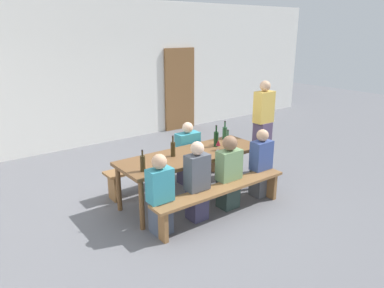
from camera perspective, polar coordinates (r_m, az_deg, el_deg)
The scene contains 20 objects.
ground_plane at distance 5.77m, azimuth 0.00°, elevation -8.56°, with size 24.00×24.00×0.00m, color slate.
back_wall at distance 8.50m, azimuth -15.52°, elevation 10.59°, with size 14.00×0.20×3.20m, color silver.
wooden_door at distance 9.54m, azimuth -1.94°, elevation 8.56°, with size 0.90×0.06×2.10m, color brown.
tasting_table at distance 5.50m, azimuth 0.00°, elevation -2.22°, with size 2.31×0.79×0.75m.
bench_near at distance 5.13m, azimuth 4.72°, elevation -7.64°, with size 2.21×0.30×0.45m.
bench_far at distance 6.15m, azimuth -3.91°, elevation -3.23°, with size 2.21×0.30×0.45m.
wine_bottle_0 at distance 6.19m, azimuth 5.17°, elevation 1.79°, with size 0.08×0.08×0.32m.
wine_bottle_1 at distance 5.33m, azimuth -3.01°, elevation -0.74°, with size 0.07×0.07×0.32m.
wine_bottle_2 at distance 5.66m, azimuth 5.63°, elevation 0.26°, with size 0.07×0.07×0.32m.
wine_bottle_3 at distance 5.79m, azimuth 3.81°, elevation 0.85°, with size 0.08×0.08×0.35m.
wine_bottle_4 at distance 4.81m, azimuth -7.76°, elevation -3.00°, with size 0.07×0.07×0.30m.
wine_glass_0 at distance 5.88m, azimuth 3.81°, elevation 1.08°, with size 0.07×0.07×0.18m.
wine_glass_1 at distance 5.59m, azimuth 4.14°, elevation 0.15°, with size 0.08×0.08×0.17m.
wine_glass_2 at distance 5.88m, azimuth 6.22°, elevation 0.89°, with size 0.06×0.06×0.16m.
seated_guest_near_0 at distance 4.67m, azimuth -5.02°, elevation -8.15°, with size 0.32×0.24×1.08m.
seated_guest_near_1 at distance 4.97m, azimuth 0.81°, elevation -6.16°, with size 0.32×0.24×1.13m.
seated_guest_near_2 at distance 5.32m, azimuth 5.81°, elevation -4.66°, with size 0.37×0.24×1.11m.
seated_guest_near_3 at distance 5.78m, azimuth 10.77°, elevation -3.21°, with size 0.33×0.24×1.09m.
seated_guest_far_0 at distance 6.15m, azimuth -0.67°, elevation -1.77°, with size 0.41×0.24×1.08m.
standing_host at distance 6.59m, azimuth 11.03°, elevation 2.20°, with size 0.34×0.24×1.71m.
Camera 1 is at (-3.12, -4.14, 2.54)m, focal length 33.91 mm.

